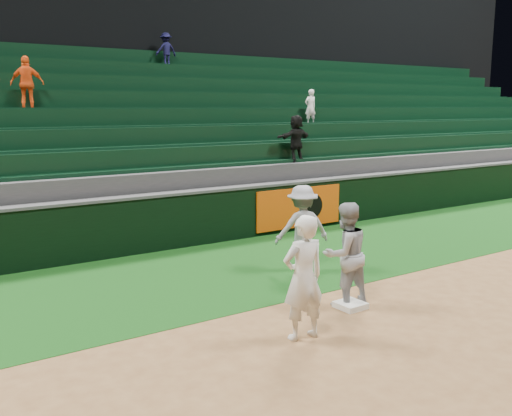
# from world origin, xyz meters

# --- Properties ---
(ground) EXTENTS (70.00, 70.00, 0.00)m
(ground) POSITION_xyz_m (0.00, 0.00, 0.00)
(ground) COLOR brown
(ground) RESTS_ON ground
(foul_grass) EXTENTS (36.00, 4.20, 0.01)m
(foul_grass) POSITION_xyz_m (0.00, 3.00, 0.00)
(foul_grass) COLOR #0D370F
(foul_grass) RESTS_ON ground
(upper_deck) EXTENTS (40.00, 12.00, 12.00)m
(upper_deck) POSITION_xyz_m (0.00, 17.45, 6.00)
(upper_deck) COLOR black
(upper_deck) RESTS_ON ground
(first_base) EXTENTS (0.42, 0.42, 0.09)m
(first_base) POSITION_xyz_m (0.19, 0.14, 0.05)
(first_base) COLOR white
(first_base) RESTS_ON ground
(first_baseman) EXTENTS (0.65, 0.46, 1.71)m
(first_baseman) POSITION_xyz_m (-1.16, -0.37, 0.85)
(first_baseman) COLOR white
(first_baseman) RESTS_ON ground
(baserunner) EXTENTS (0.85, 0.69, 1.65)m
(baserunner) POSITION_xyz_m (0.22, 0.31, 0.82)
(baserunner) COLOR #96989F
(baserunner) RESTS_ON ground
(base_coach) EXTENTS (1.19, 0.90, 1.64)m
(base_coach) POSITION_xyz_m (0.88, 2.23, 0.83)
(base_coach) COLOR gray
(base_coach) RESTS_ON foul_grass
(field_wall) EXTENTS (36.00, 0.45, 1.25)m
(field_wall) POSITION_xyz_m (0.03, 5.20, 0.63)
(field_wall) COLOR black
(field_wall) RESTS_ON ground
(stadium_seating) EXTENTS (36.00, 5.95, 5.40)m
(stadium_seating) POSITION_xyz_m (0.00, 8.97, 1.70)
(stadium_seating) COLOR #333335
(stadium_seating) RESTS_ON ground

